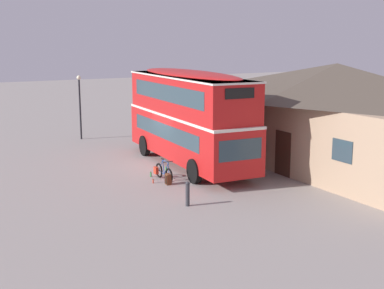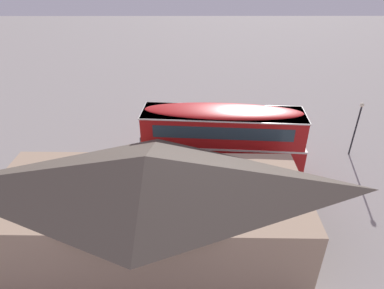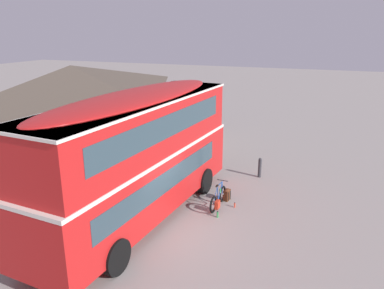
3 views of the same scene
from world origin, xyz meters
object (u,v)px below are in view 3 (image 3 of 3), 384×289
(water_bottle_green_metal, at_px, (218,214))
(touring_bicycle, at_px, (218,199))
(double_decker_bus, at_px, (139,152))
(backpack_on_ground, at_px, (227,194))
(water_bottle_red_squeeze, at_px, (235,205))
(kerb_bollard, at_px, (260,167))

(water_bottle_green_metal, bearing_deg, touring_bicycle, 16.82)
(double_decker_bus, bearing_deg, backpack_on_ground, -43.74)
(touring_bicycle, xyz_separation_m, water_bottle_red_squeeze, (0.26, -0.62, -0.28))
(backpack_on_ground, bearing_deg, water_bottle_red_squeeze, -136.70)
(kerb_bollard, bearing_deg, water_bottle_red_squeeze, 175.95)
(backpack_on_ground, relative_size, water_bottle_green_metal, 2.05)
(double_decker_bus, distance_m, kerb_bollard, 6.92)
(water_bottle_red_squeeze, bearing_deg, double_decker_bus, 125.26)
(water_bottle_green_metal, height_order, water_bottle_red_squeeze, water_bottle_green_metal)
(backpack_on_ground, bearing_deg, double_decker_bus, 136.26)
(water_bottle_green_metal, relative_size, water_bottle_red_squeeze, 1.20)
(double_decker_bus, distance_m, touring_bicycle, 3.80)
(water_bottle_green_metal, height_order, kerb_bollard, kerb_bollard)
(double_decker_bus, distance_m, backpack_on_ground, 4.38)
(water_bottle_red_squeeze, bearing_deg, water_bottle_green_metal, 159.67)
(kerb_bollard, bearing_deg, backpack_on_ground, 166.40)
(touring_bicycle, bearing_deg, double_decker_bus, 128.00)
(double_decker_bus, relative_size, water_bottle_green_metal, 41.54)
(double_decker_bus, bearing_deg, water_bottle_green_metal, -67.47)
(backpack_on_ground, xyz_separation_m, water_bottle_red_squeeze, (-0.52, -0.49, -0.17))
(backpack_on_ground, relative_size, kerb_bollard, 0.52)
(double_decker_bus, xyz_separation_m, water_bottle_red_squeeze, (2.14, -3.03, -2.55))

